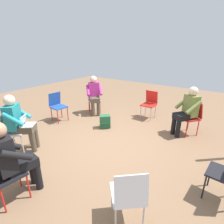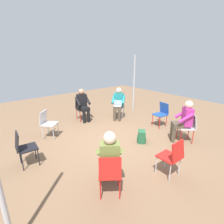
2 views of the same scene
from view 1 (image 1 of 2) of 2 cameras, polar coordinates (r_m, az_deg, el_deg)
ground_plane at (r=4.15m, az=-0.75°, el=-10.24°), size 14.00×14.00×0.00m
chair_southwest at (r=4.83m, az=24.56°, el=-1.07°), size 0.57×0.58×0.85m
chair_south at (r=5.54m, az=12.21°, el=3.05°), size 0.41×0.44×0.85m
chair_northeast at (r=4.26m, az=-29.91°, el=-4.89°), size 0.58×0.58×0.85m
chair_northwest at (r=2.29m, az=5.50°, el=-25.16°), size 0.58×0.59×0.85m
chair_north at (r=2.95m, az=-32.30°, el=-16.69°), size 0.44×0.48×0.85m
chair_east at (r=5.47m, az=-17.42°, el=2.33°), size 0.48×0.44×0.85m
chair_southeast at (r=5.98m, az=-5.94°, el=4.71°), size 0.59×0.58×0.85m
person_with_laptop at (r=4.11m, az=-28.28°, el=-2.45°), size 0.64×0.63×1.24m
person_in_olive at (r=4.66m, az=23.38°, el=0.95°), size 0.63×0.63×1.24m
person_in_magenta at (r=5.77m, az=-5.82°, el=6.16°), size 0.63×0.63×1.24m
person_in_black at (r=2.88m, az=-29.89°, el=-12.42°), size 0.53×0.55×1.24m
backpack_near_laptop_user at (r=4.85m, az=-2.30°, el=-3.36°), size 0.34×0.34×0.36m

